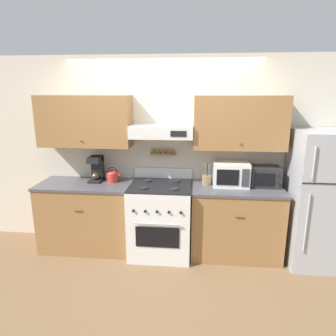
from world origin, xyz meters
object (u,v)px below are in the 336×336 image
microwave (231,173)px  utensil_crock (207,179)px  stove_range (161,219)px  tea_kettle (112,176)px  toaster_oven (265,177)px  refrigerator (324,199)px  coffee_maker (97,168)px

microwave → utensil_crock: (-0.30, -0.02, -0.09)m
microwave → utensil_crock: microwave is taller
stove_range → utensil_crock: utensil_crock is taller
tea_kettle → microwave: (1.55, 0.02, 0.07)m
tea_kettle → microwave: microwave is taller
utensil_crock → microwave: bearing=3.4°
toaster_oven → refrigerator: bearing=-13.2°
refrigerator → utensil_crock: 1.43m
refrigerator → coffee_maker: 2.90m
stove_range → microwave: (0.89, 0.17, 0.60)m
refrigerator → tea_kettle: bearing=176.5°
refrigerator → utensil_crock: bearing=173.5°
refrigerator → coffee_maker: bearing=176.1°
stove_range → tea_kettle: size_ratio=5.26×
coffee_maker → utensil_crock: bearing=-1.4°
utensil_crock → refrigerator: bearing=-6.5°
stove_range → tea_kettle: 0.86m
stove_range → utensil_crock: bearing=14.6°
coffee_maker → microwave: 1.78m
coffee_maker → microwave: size_ratio=0.75×
utensil_crock → toaster_oven: utensil_crock is taller
stove_range → refrigerator: 2.03m
refrigerator → microwave: size_ratio=3.71×
utensil_crock → toaster_oven: size_ratio=0.75×
stove_range → toaster_oven: (1.32, 0.15, 0.57)m
stove_range → tea_kettle: bearing=167.1°
refrigerator → tea_kettle: refrigerator is taller
stove_range → refrigerator: size_ratio=0.65×
stove_range → coffee_maker: 1.10m
coffee_maker → toaster_oven: 2.21m
refrigerator → stove_range: bearing=179.7°
refrigerator → toaster_oven: (-0.68, 0.16, 0.22)m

